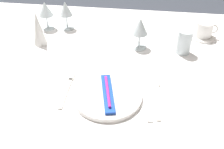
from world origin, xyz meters
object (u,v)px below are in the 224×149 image
drink_tumbler (184,43)px  dinner_knife (151,100)px  wine_glass_left (45,10)px  wine_glass_right (66,10)px  toothbrush_package (108,93)px  dinner_plate (108,96)px  spoon_soup (157,95)px  coffee_cup_left (204,29)px  wine_glass_centre (140,28)px  fork_outer (67,88)px  napkin_folded (38,29)px

drink_tumbler → dinner_knife: bearing=-111.7°
wine_glass_left → wine_glass_right: size_ratio=0.98×
toothbrush_package → dinner_knife: 0.16m
dinner_plate → wine_glass_right: bearing=119.5°
spoon_soup → wine_glass_left: wine_glass_left is taller
dinner_plate → spoon_soup: (0.18, 0.04, -0.01)m
dinner_plate → wine_glass_right: 0.61m
coffee_cup_left → drink_tumbler: bearing=-126.1°
dinner_plate → wine_glass_centre: size_ratio=1.67×
toothbrush_package → dinner_plate: bearing=180.0°
fork_outer → coffee_cup_left: (0.58, 0.49, 0.04)m
spoon_soup → napkin_folded: napkin_folded is taller
dinner_plate → coffee_cup_left: size_ratio=2.32×
toothbrush_package → wine_glass_right: (-0.29, 0.52, 0.08)m
spoon_soup → drink_tumbler: drink_tumbler is taller
wine_glass_centre → napkin_folded: size_ratio=0.91×
toothbrush_package → wine_glass_centre: size_ratio=1.40×
dinner_plate → fork_outer: (-0.16, 0.03, -0.01)m
spoon_soup → napkin_folded: bearing=151.6°
fork_outer → wine_glass_right: bearing=105.1°
fork_outer → drink_tumbler: drink_tumbler is taller
wine_glass_left → napkin_folded: napkin_folded is taller
fork_outer → spoon_soup: (0.35, 0.01, 0.00)m
dinner_knife → wine_glass_right: size_ratio=1.54×
dinner_plate → coffee_cup_left: 0.66m
fork_outer → coffee_cup_left: size_ratio=1.89×
toothbrush_package → napkin_folded: 0.52m
fork_outer → wine_glass_right: size_ratio=1.37×
fork_outer → wine_glass_right: (-0.13, 0.49, 0.10)m
dinner_knife → spoon_soup: (0.02, 0.03, 0.00)m
spoon_soup → coffee_cup_left: bearing=64.2°
drink_tumbler → spoon_soup: bearing=-110.0°
dinner_plate → toothbrush_package: (0.00, 0.00, 0.02)m
dinner_knife → napkin_folded: (-0.54, 0.34, 0.08)m
dinner_knife → coffee_cup_left: coffee_cup_left is taller
coffee_cup_left → wine_glass_left: wine_glass_left is taller
spoon_soup → toothbrush_package: bearing=-167.4°
wine_glass_centre → wine_glass_left: wine_glass_centre is taller
wine_glass_right → napkin_folded: 0.20m
toothbrush_package → spoon_soup: bearing=12.6°
dinner_plate → spoon_soup: size_ratio=1.17×
toothbrush_package → wine_glass_right: wine_glass_right is taller
coffee_cup_left → wine_glass_right: size_ratio=0.73×
dinner_plate → fork_outer: size_ratio=1.23×
dinner_plate → dinner_knife: bearing=2.7°
wine_glass_centre → drink_tumbler: 0.21m
toothbrush_package → fork_outer: toothbrush_package is taller
toothbrush_package → spoon_soup: (0.18, 0.04, -0.02)m
drink_tumbler → wine_glass_left: bearing=168.0°
spoon_soup → napkin_folded: size_ratio=1.31×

